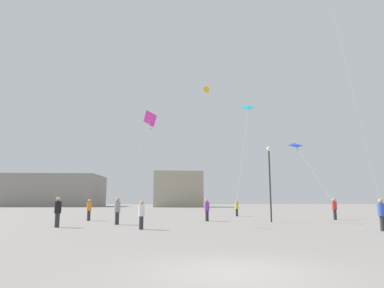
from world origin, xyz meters
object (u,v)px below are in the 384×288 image
(building_centre_hall, at_px, (178,189))
(person_in_yellow, at_px, (237,207))
(person_in_orange, at_px, (89,209))
(person_in_black, at_px, (58,211))
(person_in_grey, at_px, (117,210))
(person_in_white, at_px, (141,214))
(kite_amber_diamond, at_px, (207,93))
(person_in_purple, at_px, (207,209))
(building_left_hall, at_px, (51,191))
(lamppost_east, at_px, (270,172))
(kite_cyan_delta, at_px, (248,109))
(person_in_blue, at_px, (382,213))
(person_in_red, at_px, (335,208))
(kite_cobalt_delta, at_px, (296,146))
(kite_magenta_delta, at_px, (150,120))

(building_centre_hall, bearing_deg, person_in_yellow, -83.64)
(person_in_orange, distance_m, building_centre_hall, 62.49)
(person_in_black, height_order, building_centre_hall, building_centre_hall)
(person_in_yellow, xyz_separation_m, person_in_grey, (-10.51, -12.20, 0.09))
(person_in_white, distance_m, kite_amber_diamond, 21.37)
(person_in_purple, distance_m, building_left_hall, 80.85)
(building_centre_hall, distance_m, lamppost_east, 64.81)
(person_in_orange, distance_m, kite_cyan_delta, 24.62)
(person_in_blue, distance_m, kite_cyan_delta, 27.11)
(kite_cyan_delta, bearing_deg, person_in_red, -70.88)
(person_in_red, bearing_deg, person_in_blue, 150.33)
(person_in_purple, distance_m, person_in_black, 11.58)
(person_in_orange, bearing_deg, person_in_purple, 176.93)
(kite_cobalt_delta, bearing_deg, person_in_orange, -166.87)
(person_in_purple, distance_m, kite_cobalt_delta, 12.64)
(person_in_blue, bearing_deg, building_left_hall, 28.38)
(person_in_yellow, distance_m, building_left_hall, 75.63)
(person_in_orange, bearing_deg, person_in_grey, 126.17)
(kite_amber_diamond, xyz_separation_m, building_centre_hall, (-3.04, 54.42, -8.99))
(kite_amber_diamond, bearing_deg, lamppost_east, -68.49)
(kite_amber_diamond, xyz_separation_m, lamppost_east, (3.95, -10.01, -9.71))
(kite_cyan_delta, relative_size, building_left_hall, 0.45)
(person_in_red, relative_size, kite_magenta_delta, 0.28)
(kite_magenta_delta, bearing_deg, building_left_hall, 114.13)
(person_in_yellow, xyz_separation_m, kite_cobalt_delta, (5.68, -2.93, 6.14))
(person_in_purple, xyz_separation_m, building_left_hall, (-38.14, 71.21, 3.39))
(person_in_white, relative_size, kite_cobalt_delta, 0.27)
(person_in_grey, height_order, lamppost_east, lamppost_east)
(kite_magenta_delta, bearing_deg, person_in_red, 19.66)
(person_in_purple, height_order, person_in_black, person_in_black)
(person_in_red, bearing_deg, kite_cobalt_delta, 5.15)
(person_in_yellow, relative_size, person_in_black, 0.91)
(kite_cobalt_delta, bearing_deg, building_centre_hall, 101.56)
(building_left_hall, height_order, lamppost_east, building_left_hall)
(person_in_blue, distance_m, kite_cobalt_delta, 16.25)
(person_in_blue, relative_size, kite_cobalt_delta, 0.28)
(person_in_black, bearing_deg, kite_cobalt_delta, 8.38)
(person_in_blue, relative_size, person_in_black, 0.94)
(person_in_blue, relative_size, kite_cyan_delta, 0.14)
(person_in_red, xyz_separation_m, kite_amber_diamond, (-10.35, 7.07, 12.54))
(person_in_purple, height_order, person_in_orange, person_in_purple)
(person_in_grey, relative_size, kite_magenta_delta, 0.28)
(person_in_red, bearing_deg, person_in_orange, 74.40)
(person_in_grey, height_order, kite_cobalt_delta, kite_cobalt_delta)
(person_in_purple, relative_size, kite_amber_diamond, 0.14)
(person_in_grey, xyz_separation_m, kite_cobalt_delta, (16.19, 9.26, 6.05))
(person_in_grey, distance_m, kite_cyan_delta, 25.75)
(kite_cobalt_delta, distance_m, kite_amber_diamond, 11.27)
(person_in_white, bearing_deg, kite_magenta_delta, 120.62)
(kite_magenta_delta, height_order, building_centre_hall, building_centre_hall)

